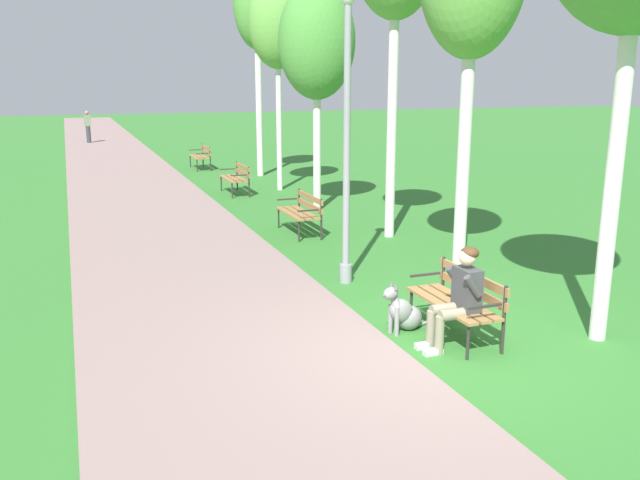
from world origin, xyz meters
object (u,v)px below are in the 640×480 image
Objects in this scene: park_bench_furthest at (201,155)px; pedestrian_distant at (88,127)px; dog_grey at (404,312)px; birch_tree_sixth at (257,4)px; park_bench_near at (459,297)px; birch_tree_fifth at (278,22)px; park_bench_far at (236,176)px; birch_tree_fourth at (317,42)px; park_bench_mid at (302,210)px; person_seated_on_near_bench at (459,294)px; lamp_post_near at (347,135)px.

pedestrian_distant is (-3.50, 11.96, 0.33)m from park_bench_furthest.
dog_grey is 15.62m from birch_tree_sixth.
birch_tree_fifth is (1.33, 11.82, 4.25)m from park_bench_near.
birch_tree_sixth reaches higher than park_bench_near.
park_bench_furthest is (0.11, 5.81, 0.00)m from park_bench_far.
park_bench_furthest is 12.47m from pedestrian_distant.
park_bench_near is 0.73m from dog_grey.
pedestrian_distant is at bearing 106.31° from park_bench_furthest.
pedestrian_distant is (-4.69, 20.85, -3.20)m from birch_tree_fourth.
park_bench_mid is at bearing -100.09° from birch_tree_sixth.
park_bench_near is 12.63m from birch_tree_fifth.
birch_tree_fifth reaches higher than park_bench_mid.
park_bench_mid is at bearing 89.60° from park_bench_near.
birch_tree_fourth is at bearing -93.03° from birch_tree_sixth.
park_bench_far is 18.10m from pedestrian_distant.
dog_grey is 12.44m from birch_tree_fifth.
park_bench_mid is 4.40m from birch_tree_fourth.
park_bench_far is at bearing -116.09° from birch_tree_sixth.
park_bench_mid is 5.82m from dog_grey.
person_seated_on_near_bench reaches higher than park_bench_furthest.
park_bench_furthest is at bearing 102.74° from birch_tree_fifth.
lamp_post_near is at bearing -83.62° from pedestrian_distant.
park_bench_furthest is at bearing 88.90° from park_bench_far.
birch_tree_fifth is 3.72× the size of pedestrian_distant.
lamp_post_near is at bearing 94.55° from person_seated_on_near_bench.
park_bench_mid is 7.19m from birch_tree_fifth.
birch_tree_fourth is 0.76× the size of birch_tree_sixth.
person_seated_on_near_bench is (-0.28, -17.70, 0.17)m from park_bench_furthest.
park_bench_mid is 0.28× the size of birch_tree_fourth.
person_seated_on_near_bench reaches higher than park_bench_far.
park_bench_furthest is (0.07, 17.38, 0.00)m from park_bench_near.
birch_tree_fifth is at bearing 80.57° from dog_grey.
birch_tree_sixth is (2.04, 12.29, 3.18)m from lamp_post_near.
birch_tree_fifth reaches higher than lamp_post_near.
birch_tree_sixth reaches higher than birch_tree_fifth.
birch_tree_sixth reaches higher than park_bench_furthest.
dog_grey is (-0.62, -5.78, -0.25)m from park_bench_mid.
park_bench_mid is 0.91× the size of pedestrian_distant.
dog_grey is 0.13× the size of birch_tree_fifth.
birch_tree_sixth is at bearing 86.97° from birch_tree_fourth.
birch_tree_fifth reaches higher than park_bench_furthest.
birch_tree_fourth is (1.47, 8.81, 3.36)m from person_seated_on_near_bench.
birch_tree_fourth is (1.22, 2.33, 3.53)m from park_bench_mid.
park_bench_mid is 6.49m from person_seated_on_near_bench.
birch_tree_sixth is (0.34, 6.43, 1.50)m from birch_tree_fourth.
park_bench_mid is 1.00× the size of park_bench_far.
pedestrian_distant reaches higher than park_bench_near.
person_seated_on_near_bench is 29.83m from pedestrian_distant.
person_seated_on_near_bench is 0.18× the size of birch_tree_sixth.
person_seated_on_near_bench is 0.76× the size of pedestrian_distant.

